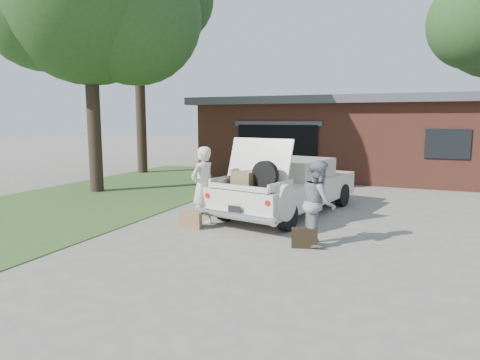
% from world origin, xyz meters
% --- Properties ---
extents(ground, '(90.00, 90.00, 0.00)m').
position_xyz_m(ground, '(0.00, 0.00, 0.00)').
color(ground, gray).
rests_on(ground, ground).
extents(grass_strip, '(6.00, 16.00, 0.02)m').
position_xyz_m(grass_strip, '(-5.50, 3.00, 0.01)').
color(grass_strip, '#2D4C1E').
rests_on(grass_strip, ground).
extents(house, '(12.80, 7.80, 3.30)m').
position_xyz_m(house, '(0.98, 11.47, 1.67)').
color(house, brown).
rests_on(house, ground).
extents(tree_left, '(6.64, 5.78, 9.29)m').
position_xyz_m(tree_left, '(-6.24, 3.26, 6.12)').
color(tree_left, '#38281E').
rests_on(tree_left, ground).
extents(sedan, '(2.84, 5.18, 1.99)m').
position_xyz_m(sedan, '(0.54, 2.54, 0.72)').
color(sedan, silver).
rests_on(sedan, ground).
extents(woman_left, '(0.60, 0.75, 1.82)m').
position_xyz_m(woman_left, '(-0.91, 0.57, 0.91)').
color(woman_left, silver).
rests_on(woman_left, ground).
extents(woman_right, '(0.88, 0.98, 1.66)m').
position_xyz_m(woman_right, '(1.87, 0.07, 0.83)').
color(woman_right, gray).
rests_on(woman_right, ground).
extents(suitcase_left, '(0.51, 0.19, 0.39)m').
position_xyz_m(suitcase_left, '(-1.03, 0.18, 0.19)').
color(suitcase_left, '#93764B').
rests_on(suitcase_left, ground).
extents(suitcase_right, '(0.51, 0.28, 0.38)m').
position_xyz_m(suitcase_right, '(1.68, -0.25, 0.19)').
color(suitcase_right, black).
rests_on(suitcase_right, ground).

